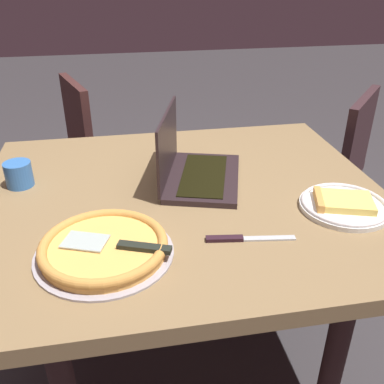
{
  "coord_description": "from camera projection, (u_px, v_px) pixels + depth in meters",
  "views": [
    {
      "loc": [
        0.18,
        1.12,
        1.36
      ],
      "look_at": [
        -0.02,
        0.03,
        0.76
      ],
      "focal_mm": 40.45,
      "sensor_mm": 36.0,
      "label": 1
    }
  ],
  "objects": [
    {
      "name": "table_knife",
      "position": [
        241.0,
        239.0,
        1.09
      ],
      "size": [
        0.23,
        0.05,
        0.01
      ],
      "color": "#B4B9BC",
      "rests_on": "dining_table"
    },
    {
      "name": "pizza_plate",
      "position": [
        343.0,
        204.0,
        1.22
      ],
      "size": [
        0.25,
        0.25,
        0.04
      ],
      "color": "white",
      "rests_on": "dining_table"
    },
    {
      "name": "chair_near",
      "position": [
        324.0,
        165.0,
        2.05
      ],
      "size": [
        0.63,
        0.63,
        0.84
      ],
      "color": "#342024",
      "rests_on": "ground_plane"
    },
    {
      "name": "chair_far",
      "position": [
        60.0,
        160.0,
        2.09
      ],
      "size": [
        0.49,
        0.49,
        0.86
      ],
      "color": "#3E2220",
      "rests_on": "ground_plane"
    },
    {
      "name": "ground_plane",
      "position": [
        185.0,
        361.0,
        1.65
      ],
      "size": [
        12.0,
        12.0,
        0.0
      ],
      "primitive_type": "plane",
      "color": "#353234"
    },
    {
      "name": "laptop",
      "position": [
        192.0,
        167.0,
        1.36
      ],
      "size": [
        0.31,
        0.39,
        0.22
      ],
      "color": "black",
      "rests_on": "dining_table"
    },
    {
      "name": "pizza_tray",
      "position": [
        104.0,
        247.0,
        1.03
      ],
      "size": [
        0.33,
        0.33,
        0.04
      ],
      "color": "#A7A1AA",
      "rests_on": "dining_table"
    },
    {
      "name": "drink_cup",
      "position": [
        19.0,
        174.0,
        1.33
      ],
      "size": [
        0.08,
        0.08,
        0.08
      ],
      "color": "#3670BE",
      "rests_on": "dining_table"
    },
    {
      "name": "dining_table",
      "position": [
        184.0,
        217.0,
        1.34
      ],
      "size": [
        1.22,
        1.05,
        0.73
      ],
      "color": "olive",
      "rests_on": "ground_plane"
    }
  ]
}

